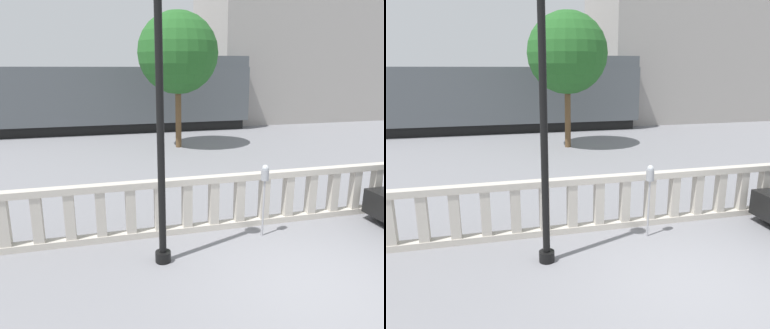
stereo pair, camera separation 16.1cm
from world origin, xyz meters
The scene contains 8 objects.
ground_plane centered at (0.00, 0.00, 0.00)m, with size 160.00×160.00×0.00m, color slate.
balustrade centered at (0.00, 2.56, 0.61)m, with size 17.49×0.24×1.23m.
lamppost centered at (-2.27, 1.41, 2.87)m, with size 0.34×0.34×5.05m.
parking_meter centered at (0.00, 1.96, 1.26)m, with size 0.16×0.16×1.57m.
train_near centered at (-4.23, 16.97, 1.88)m, with size 19.77×3.04×4.16m.
train_far centered at (-0.05, 23.16, 1.72)m, with size 18.17×3.19×3.85m.
building_block centered at (10.37, 20.42, 6.80)m, with size 11.71×7.53×13.61m.
tree_left centered at (0.38, 11.53, 4.12)m, with size 3.49×3.49×5.88m.
Camera 2 is at (-3.23, -4.85, 3.49)m, focal length 35.00 mm.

